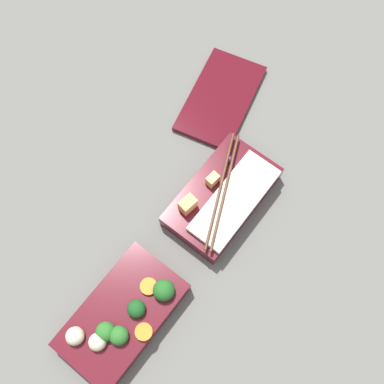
# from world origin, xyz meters

# --- Properties ---
(ground_plane) EXTENTS (3.00, 3.00, 0.00)m
(ground_plane) POSITION_xyz_m (0.00, 0.00, 0.00)
(ground_plane) COLOR slate
(bento_tray_vegetable) EXTENTS (0.22, 0.13, 0.07)m
(bento_tray_vegetable) POSITION_xyz_m (-0.14, -0.00, 0.03)
(bento_tray_vegetable) COLOR #510F19
(bento_tray_vegetable) RESTS_ON ground_plane
(bento_tray_rice) EXTENTS (0.22, 0.12, 0.07)m
(bento_tray_rice) POSITION_xyz_m (0.13, -0.01, 0.02)
(bento_tray_rice) COLOR #510F19
(bento_tray_rice) RESTS_ON ground_plane
(bento_lid) EXTENTS (0.23, 0.17, 0.01)m
(bento_lid) POSITION_xyz_m (0.31, 0.13, 0.01)
(bento_lid) COLOR #510F19
(bento_lid) RESTS_ON ground_plane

